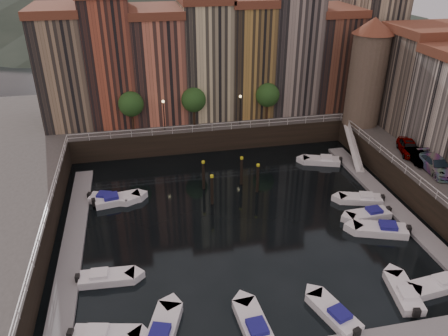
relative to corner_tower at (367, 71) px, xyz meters
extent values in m
plane|color=black|center=(-20.00, -14.50, -10.19)|extent=(200.00, 200.00, 0.00)
cube|color=black|center=(-20.00, 11.50, -8.69)|extent=(80.00, 20.00, 3.00)
cube|color=gray|center=(-36.20, -15.50, -10.02)|extent=(2.00, 28.00, 0.35)
cube|color=gray|center=(-3.80, -15.50, -10.02)|extent=(2.00, 28.00, 0.35)
cone|color=#2D382D|center=(-50.00, 95.50, -3.19)|extent=(80.00, 80.00, 14.00)
cone|color=#2D382D|center=(20.00, 95.50, -4.19)|extent=(70.00, 70.00, 12.00)
cube|color=#927A5D|center=(-38.00, 9.00, -0.19)|extent=(6.00, 10.00, 14.00)
cube|color=brown|center=(-38.00, 9.00, 7.31)|extent=(6.30, 10.30, 1.00)
cube|color=#A74D34|center=(-32.10, 9.00, 0.81)|extent=(5.80, 10.00, 16.00)
cube|color=#D67557|center=(-25.95, 9.00, -0.44)|extent=(6.50, 10.00, 13.50)
cube|color=brown|center=(-25.95, 9.00, 6.81)|extent=(6.80, 10.30, 1.00)
cube|color=beige|center=(-19.60, 9.00, 0.31)|extent=(6.20, 10.00, 15.00)
cube|color=#B08840|center=(-13.70, 9.00, 0.06)|extent=(5.60, 10.00, 14.50)
cube|color=brown|center=(-13.70, 9.00, 7.81)|extent=(5.90, 10.30, 1.00)
cube|color=gray|center=(-7.70, 9.00, 1.06)|extent=(6.40, 10.00, 16.50)
cube|color=brown|center=(-1.50, 9.00, -0.69)|extent=(6.00, 10.00, 13.00)
cube|color=brown|center=(-1.50, 9.00, 6.31)|extent=(6.30, 10.30, 1.00)
cube|color=tan|center=(4.45, 9.00, 0.56)|extent=(5.90, 10.00, 15.50)
cube|color=#7A6C5C|center=(6.50, -2.50, -1.19)|extent=(9.00, 8.00, 12.00)
cube|color=brown|center=(6.50, -2.50, 5.31)|extent=(9.30, 8.30, 1.00)
cylinder|color=#6B5B4C|center=(0.00, 0.00, -1.19)|extent=(4.60, 4.60, 12.00)
cone|color=brown|center=(0.00, 0.00, 5.61)|extent=(5.20, 5.20, 2.00)
cylinder|color=black|center=(-30.00, 3.70, -5.99)|extent=(0.30, 0.30, 2.40)
sphere|color=#1E4719|center=(-30.00, 3.70, -3.59)|extent=(3.20, 3.20, 3.20)
cylinder|color=black|center=(-22.00, 3.70, -5.99)|extent=(0.30, 0.30, 2.40)
sphere|color=#1E4719|center=(-22.00, 3.70, -3.59)|extent=(3.20, 3.20, 3.20)
cylinder|color=black|center=(-12.00, 3.70, -5.99)|extent=(0.30, 0.30, 2.40)
sphere|color=#1E4719|center=(-12.00, 3.70, -3.59)|extent=(3.20, 3.20, 3.20)
cylinder|color=black|center=(-26.00, 2.70, -5.19)|extent=(0.12, 0.12, 4.00)
sphere|color=#FFD88C|center=(-26.00, 2.70, -3.19)|extent=(0.36, 0.36, 0.36)
cylinder|color=black|center=(-16.00, 2.70, -5.19)|extent=(0.12, 0.12, 4.00)
sphere|color=#FFD88C|center=(-16.00, 2.70, -3.19)|extent=(0.36, 0.36, 0.36)
cube|color=white|center=(-20.00, 1.50, -6.24)|extent=(36.00, 0.08, 0.08)
cube|color=white|center=(-20.00, 1.50, -6.69)|extent=(36.00, 0.06, 0.06)
cube|color=white|center=(-2.00, -15.50, -6.24)|extent=(0.08, 34.00, 0.08)
cube|color=white|center=(-2.00, -15.50, -6.69)|extent=(0.06, 34.00, 0.06)
cube|color=white|center=(-38.00, -15.50, -6.24)|extent=(0.08, 34.00, 0.08)
cube|color=white|center=(-38.00, -15.50, -6.69)|extent=(0.06, 34.00, 0.06)
cube|color=white|center=(-2.90, -4.50, -8.44)|extent=(2.78, 8.26, 2.81)
cube|color=white|center=(-2.90, -4.50, -7.94)|extent=(1.93, 8.32, 3.65)
cylinder|color=black|center=(-22.33, -11.25, -8.69)|extent=(0.32, 0.32, 3.60)
cylinder|color=gold|center=(-22.33, -11.25, -6.84)|extent=(0.36, 0.36, 0.25)
cylinder|color=black|center=(-22.69, -7.88, -8.69)|extent=(0.32, 0.32, 3.60)
cylinder|color=gold|center=(-22.69, -7.88, -6.84)|extent=(0.36, 0.36, 0.25)
cylinder|color=black|center=(-16.96, -9.80, -8.69)|extent=(0.32, 0.32, 3.60)
cylinder|color=gold|center=(-16.96, -9.80, -6.84)|extent=(0.36, 0.36, 0.25)
cylinder|color=black|center=(-18.29, -7.76, -8.69)|extent=(0.32, 0.32, 3.60)
cylinder|color=gold|center=(-18.29, -7.76, -6.84)|extent=(0.36, 0.36, 0.25)
cube|color=white|center=(-33.43, -27.36, -9.39)|extent=(1.75, 1.58, 0.54)
cube|color=black|center=(-35.22, -26.98, -9.60)|extent=(0.48, 0.61, 0.75)
cube|color=white|center=(-32.93, -21.24, -9.89)|extent=(4.55, 1.98, 0.76)
cube|color=white|center=(-33.54, -21.20, -9.43)|extent=(1.49, 1.30, 0.51)
cube|color=black|center=(-35.26, -21.10, -9.64)|extent=(0.38, 0.53, 0.71)
cube|color=white|center=(-32.22, -8.94, -9.87)|extent=(4.96, 2.56, 0.81)
cube|color=navy|center=(-32.86, -9.04, -9.39)|extent=(1.69, 1.51, 0.54)
cube|color=black|center=(-34.66, -9.34, -9.60)|extent=(0.46, 0.59, 0.75)
cube|color=white|center=(-33.05, -8.58, -9.90)|extent=(4.63, 2.99, 0.74)
cube|color=navy|center=(-33.61, -8.39, -9.46)|extent=(1.69, 1.57, 0.49)
cube|color=black|center=(-35.18, -7.84, -9.65)|extent=(0.49, 0.58, 0.69)
cube|color=white|center=(-6.96, -27.56, -9.89)|extent=(4.67, 2.20, 0.77)
cube|color=white|center=(-6.35, -27.50, -9.42)|extent=(1.56, 1.37, 0.51)
cube|color=white|center=(-7.48, -19.67, -9.86)|extent=(5.32, 3.44, 0.85)
cube|color=navy|center=(-6.84, -19.89, -9.35)|extent=(1.94, 1.80, 0.56)
cube|color=black|center=(-5.03, -20.52, -9.57)|extent=(0.56, 0.66, 0.79)
cube|color=white|center=(-7.32, -17.04, -9.89)|extent=(4.46, 1.87, 0.75)
cube|color=navy|center=(-6.72, -17.01, -9.44)|extent=(1.45, 1.25, 0.50)
cube|color=black|center=(-5.02, -16.94, -9.64)|extent=(0.37, 0.51, 0.70)
cube|color=white|center=(-6.67, -14.07, -9.89)|extent=(4.74, 2.91, 0.76)
cube|color=white|center=(-6.09, -14.25, -9.44)|extent=(1.70, 1.56, 0.50)
cube|color=black|center=(-4.45, -14.74, -9.64)|extent=(0.48, 0.58, 0.70)
cube|color=white|center=(-7.15, -4.62, -9.89)|extent=(4.84, 3.10, 0.77)
cube|color=white|center=(-6.57, -4.82, -9.42)|extent=(1.76, 1.63, 0.51)
cube|color=black|center=(-4.92, -5.38, -9.63)|extent=(0.51, 0.60, 0.72)
cube|color=white|center=(-28.91, -27.73, -9.86)|extent=(3.43, 5.29, 0.84)
cube|color=navy|center=(-29.13, -28.37, -9.35)|extent=(1.79, 1.93, 0.56)
cube|color=white|center=(-22.40, -28.54, -9.87)|extent=(2.22, 4.95, 0.82)
cube|color=navy|center=(-22.35, -29.19, -9.37)|extent=(1.43, 1.63, 0.55)
cube|color=white|center=(-16.27, -28.58, -9.88)|extent=(3.04, 4.86, 0.77)
cube|color=navy|center=(-16.09, -29.17, -9.42)|extent=(1.62, 1.75, 0.52)
cube|color=black|center=(-15.56, -30.84, -9.63)|extent=(0.60, 0.50, 0.72)
cube|color=white|center=(-9.95, -27.70, -9.89)|extent=(2.48, 4.72, 0.77)
cube|color=white|center=(-10.05, -28.30, -9.43)|extent=(1.45, 1.62, 0.51)
cube|color=black|center=(-10.35, -30.01, -9.63)|extent=(0.56, 0.44, 0.71)
imported|color=gray|center=(0.95, -9.90, -6.40)|extent=(3.16, 5.00, 1.59)
imported|color=gray|center=(0.63, -11.92, -6.53)|extent=(1.61, 4.10, 1.33)
imported|color=gray|center=(1.25, -14.54, -6.39)|extent=(2.69, 5.69, 1.60)
camera|label=1|loc=(-29.08, -50.25, 14.84)|focal=35.00mm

